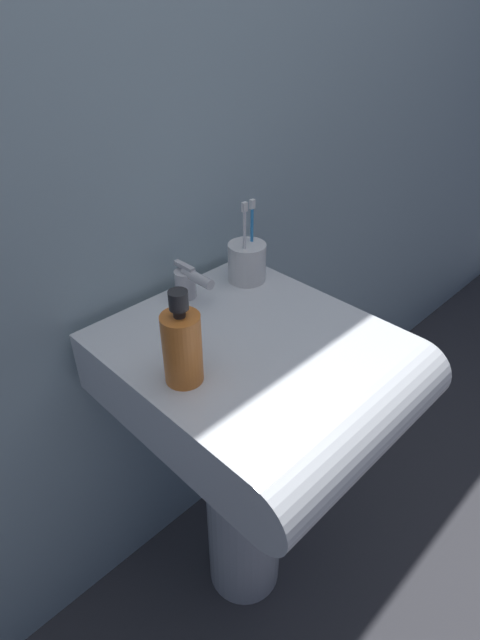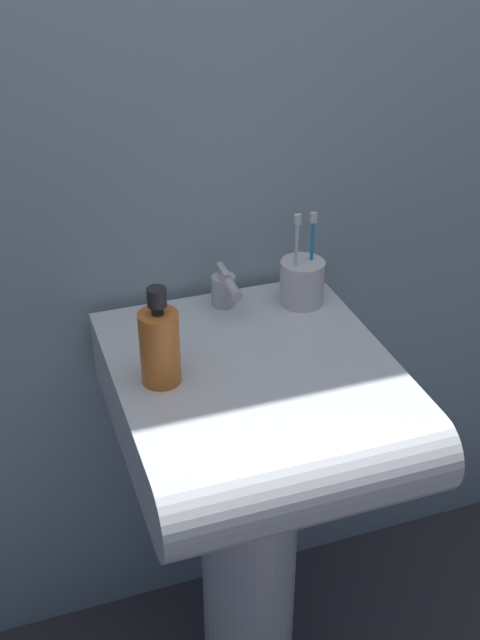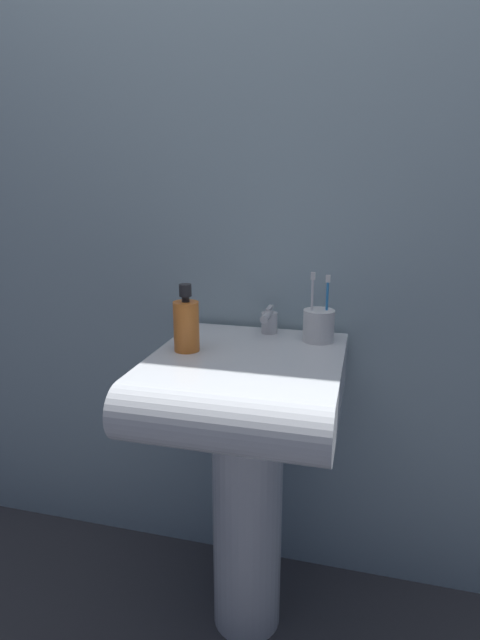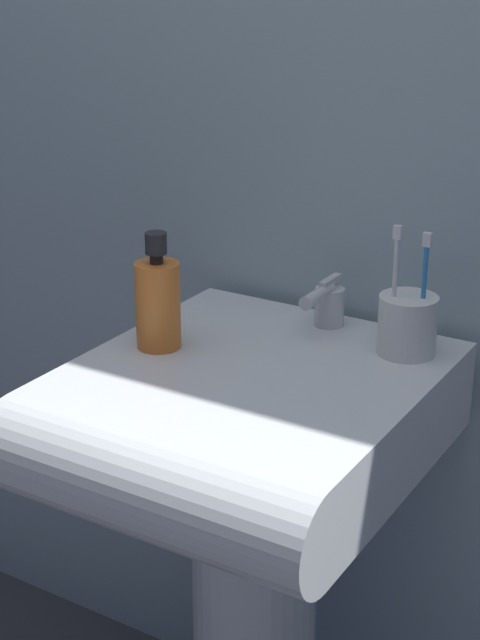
{
  "view_description": "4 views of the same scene",
  "coord_description": "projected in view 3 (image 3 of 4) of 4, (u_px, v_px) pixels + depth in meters",
  "views": [
    {
      "loc": [
        -0.56,
        -0.55,
        1.41
      ],
      "look_at": [
        0.0,
        0.02,
        0.87
      ],
      "focal_mm": 28.0,
      "sensor_mm": 36.0,
      "label": 1
    },
    {
      "loc": [
        -0.4,
        -1.1,
        1.62
      ],
      "look_at": [
        -0.03,
        -0.02,
        0.94
      ],
      "focal_mm": 45.0,
      "sensor_mm": 36.0,
      "label": 2
    },
    {
      "loc": [
        0.28,
        -1.18,
        1.26
      ],
      "look_at": [
        -0.03,
        0.02,
        0.92
      ],
      "focal_mm": 28.0,
      "sensor_mm": 36.0,
      "label": 3
    },
    {
      "loc": [
        0.65,
        -1.1,
        1.41
      ],
      "look_at": [
        -0.02,
        -0.01,
        0.91
      ],
      "focal_mm": 55.0,
      "sensor_mm": 36.0,
      "label": 4
    }
  ],
  "objects": [
    {
      "name": "soap_bottle",
      "position": [
        186.0,
        324.0,
        1.29
      ],
      "size": [
        0.07,
        0.07,
        0.18
      ],
      "color": "orange",
      "rests_on": "sink_basin"
    },
    {
      "name": "sink_pedestal",
      "position": [
        247.0,
        517.0,
        1.41
      ],
      "size": [
        0.2,
        0.2,
        0.7
      ],
      "primitive_type": "cylinder",
      "color": "white",
      "rests_on": "ground"
    },
    {
      "name": "faucet",
      "position": [
        269.0,
        321.0,
        1.45
      ],
      "size": [
        0.05,
        0.11,
        0.08
      ],
      "color": "silver",
      "rests_on": "sink_basin"
    },
    {
      "name": "sink_basin",
      "position": [
        243.0,
        386.0,
        1.25
      ],
      "size": [
        0.48,
        0.57,
        0.14
      ],
      "color": "white",
      "rests_on": "sink_pedestal"
    },
    {
      "name": "ground_plane",
      "position": [
        247.0,
        617.0,
        1.5
      ],
      "size": [
        6.0,
        6.0,
        0.0
      ],
      "primitive_type": "plane",
      "color": "#38383D",
      "rests_on": "ground"
    },
    {
      "name": "toothbrush_cup",
      "position": [
        319.0,
        325.0,
        1.38
      ],
      "size": [
        0.09,
        0.09,
        0.19
      ],
      "color": "white",
      "rests_on": "sink_basin"
    },
    {
      "name": "wall_back",
      "position": [
        272.0,
        205.0,
        1.46
      ],
      "size": [
        5.0,
        0.05,
        2.4
      ],
      "primitive_type": "cube",
      "color": "#9EB7C1",
      "rests_on": "ground"
    }
  ]
}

